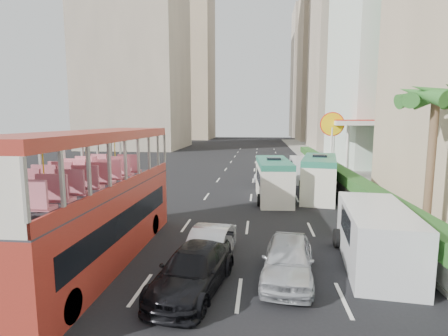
# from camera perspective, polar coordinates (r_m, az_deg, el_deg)

# --- Properties ---
(ground_plane) EXTENTS (200.00, 200.00, 0.00)m
(ground_plane) POSITION_cam_1_polar(r_m,az_deg,el_deg) (13.51, 4.76, -16.05)
(ground_plane) COLOR black
(ground_plane) RESTS_ON ground
(double_decker_bus) EXTENTS (2.50, 11.00, 5.06)m
(double_decker_bus) POSITION_cam_1_polar(r_m,az_deg,el_deg) (14.13, -20.32, -4.64)
(double_decker_bus) COLOR #A42D21
(double_decker_bus) RESTS_ON ground
(car_silver_lane_a) EXTENTS (1.84, 4.18, 1.34)m
(car_silver_lane_a) POSITION_cam_1_polar(r_m,az_deg,el_deg) (13.96, -2.45, -15.21)
(car_silver_lane_a) COLOR silver
(car_silver_lane_a) RESTS_ON ground
(car_silver_lane_b) EXTENTS (2.17, 4.39, 1.44)m
(car_silver_lane_b) POSITION_cam_1_polar(r_m,az_deg,el_deg) (12.88, 10.34, -17.39)
(car_silver_lane_b) COLOR silver
(car_silver_lane_b) RESTS_ON ground
(car_black) EXTENTS (2.66, 4.90, 1.35)m
(car_black) POSITION_cam_1_polar(r_m,az_deg,el_deg) (12.04, -5.04, -19.17)
(car_black) COLOR black
(car_black) RESTS_ON ground
(van_asset) EXTENTS (3.02, 4.96, 1.28)m
(van_asset) POSITION_cam_1_polar(r_m,az_deg,el_deg) (31.79, 7.42, -2.13)
(van_asset) COLOR silver
(van_asset) RESTS_ON ground
(minibus_near) EXTENTS (2.47, 6.35, 2.76)m
(minibus_near) POSITION_cam_1_polar(r_m,az_deg,el_deg) (24.34, 8.04, -1.90)
(minibus_near) COLOR silver
(minibus_near) RESTS_ON ground
(minibus_far) EXTENTS (3.34, 6.81, 2.89)m
(minibus_far) POSITION_cam_1_polar(r_m,az_deg,el_deg) (25.65, 15.26, -1.45)
(minibus_far) COLOR silver
(minibus_far) RESTS_ON ground
(panel_van_near) EXTENTS (2.83, 5.78, 2.23)m
(panel_van_near) POSITION_cam_1_polar(r_m,az_deg,el_deg) (14.56, 23.57, -10.21)
(panel_van_near) COLOR silver
(panel_van_near) RESTS_ON ground
(panel_van_far) EXTENTS (2.10, 5.14, 2.05)m
(panel_van_far) POSITION_cam_1_polar(r_m,az_deg,el_deg) (32.37, 12.76, -0.24)
(panel_van_far) COLOR silver
(panel_van_far) RESTS_ON ground
(sidewalk) EXTENTS (6.00, 120.00, 0.18)m
(sidewalk) POSITION_cam_1_polar(r_m,az_deg,el_deg) (38.75, 19.01, -0.57)
(sidewalk) COLOR #99968C
(sidewalk) RESTS_ON ground
(kerb_wall) EXTENTS (0.30, 44.00, 1.00)m
(kerb_wall) POSITION_cam_1_polar(r_m,az_deg,el_deg) (27.44, 18.49, -2.61)
(kerb_wall) COLOR silver
(kerb_wall) RESTS_ON sidewalk
(hedge) EXTENTS (1.10, 44.00, 0.70)m
(hedge) POSITION_cam_1_polar(r_m,az_deg,el_deg) (27.31, 18.57, -0.86)
(hedge) COLOR #2D6626
(hedge) RESTS_ON kerb_wall
(palm_tree) EXTENTS (0.36, 0.36, 6.40)m
(palm_tree) POSITION_cam_1_polar(r_m,az_deg,el_deg) (18.15, 30.64, 0.15)
(palm_tree) COLOR brown
(palm_tree) RESTS_ON sidewalk
(shell_station) EXTENTS (6.50, 8.00, 5.50)m
(shell_station) POSITION_cam_1_polar(r_m,az_deg,el_deg) (36.78, 21.41, 3.07)
(shell_station) COLOR silver
(shell_station) RESTS_ON ground
(tower_mid) EXTENTS (16.00, 16.00, 50.00)m
(tower_mid) POSITION_cam_1_polar(r_m,az_deg,el_deg) (75.15, 21.08, 22.40)
(tower_mid) COLOR #B1A18B
(tower_mid) RESTS_ON ground
(tower_far_a) EXTENTS (14.00, 14.00, 44.00)m
(tower_far_a) POSITION_cam_1_polar(r_m,az_deg,el_deg) (97.25, 16.58, 17.31)
(tower_far_a) COLOR tan
(tower_far_a) RESTS_ON ground
(tower_far_b) EXTENTS (14.00, 14.00, 40.00)m
(tower_far_b) POSITION_cam_1_polar(r_m,az_deg,el_deg) (118.45, 14.54, 14.64)
(tower_far_b) COLOR #B1A18B
(tower_far_b) RESTS_ON ground
(tower_left_a) EXTENTS (18.00, 18.00, 52.00)m
(tower_left_a) POSITION_cam_1_polar(r_m,az_deg,el_deg) (74.46, -14.51, 23.61)
(tower_left_a) COLOR #B1A18B
(tower_left_a) RESTS_ON ground
(tower_left_b) EXTENTS (16.00, 16.00, 46.00)m
(tower_left_b) POSITION_cam_1_polar(r_m,az_deg,el_deg) (106.19, -6.50, 17.29)
(tower_left_b) COLOR tan
(tower_left_b) RESTS_ON ground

